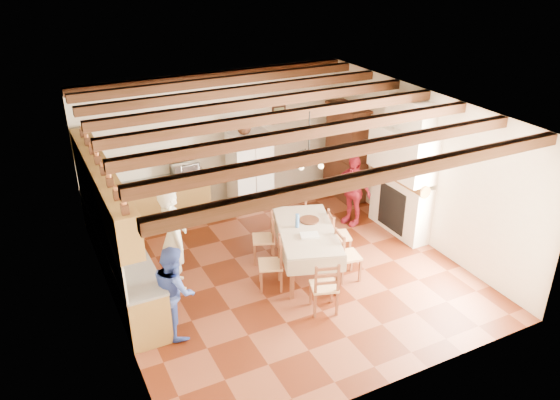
% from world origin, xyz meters
% --- Properties ---
extents(floor, '(6.00, 6.50, 0.02)m').
position_xyz_m(floor, '(0.00, 0.00, -0.01)').
color(floor, '#481909').
rests_on(floor, ground).
extents(ceiling, '(6.00, 6.50, 0.02)m').
position_xyz_m(ceiling, '(0.00, 0.00, 3.01)').
color(ceiling, white).
rests_on(ceiling, ground).
extents(wall_back, '(6.00, 0.02, 3.00)m').
position_xyz_m(wall_back, '(0.00, 3.26, 1.50)').
color(wall_back, beige).
rests_on(wall_back, ground).
extents(wall_front, '(6.00, 0.02, 3.00)m').
position_xyz_m(wall_front, '(0.00, -3.26, 1.50)').
color(wall_front, beige).
rests_on(wall_front, ground).
extents(wall_left, '(0.02, 6.50, 3.00)m').
position_xyz_m(wall_left, '(-3.01, 0.00, 1.50)').
color(wall_left, beige).
rests_on(wall_left, ground).
extents(wall_right, '(0.02, 6.50, 3.00)m').
position_xyz_m(wall_right, '(3.01, 0.00, 1.50)').
color(wall_right, beige).
rests_on(wall_right, ground).
extents(ceiling_beams, '(6.00, 6.30, 0.16)m').
position_xyz_m(ceiling_beams, '(0.00, 0.00, 2.91)').
color(ceiling_beams, '#34200E').
rests_on(ceiling_beams, ground).
extents(lower_cabinets_left, '(0.60, 4.30, 0.86)m').
position_xyz_m(lower_cabinets_left, '(-2.70, 1.05, 0.43)').
color(lower_cabinets_left, olive).
rests_on(lower_cabinets_left, ground).
extents(lower_cabinets_back, '(2.30, 0.60, 0.86)m').
position_xyz_m(lower_cabinets_back, '(-1.55, 2.95, 0.43)').
color(lower_cabinets_back, olive).
rests_on(lower_cabinets_back, ground).
extents(countertop_left, '(0.62, 4.30, 0.04)m').
position_xyz_m(countertop_left, '(-2.70, 1.05, 0.88)').
color(countertop_left, slate).
rests_on(countertop_left, lower_cabinets_left).
extents(countertop_back, '(2.34, 0.62, 0.04)m').
position_xyz_m(countertop_back, '(-1.55, 2.95, 0.88)').
color(countertop_back, slate).
rests_on(countertop_back, lower_cabinets_back).
extents(backsplash_left, '(0.03, 4.30, 0.60)m').
position_xyz_m(backsplash_left, '(-2.98, 1.05, 1.20)').
color(backsplash_left, beige).
rests_on(backsplash_left, ground).
extents(backsplash_back, '(2.30, 0.03, 0.60)m').
position_xyz_m(backsplash_back, '(-1.55, 3.23, 1.20)').
color(backsplash_back, beige).
rests_on(backsplash_back, ground).
extents(upper_cabinets, '(0.35, 4.20, 0.70)m').
position_xyz_m(upper_cabinets, '(-2.83, 1.05, 1.85)').
color(upper_cabinets, olive).
rests_on(upper_cabinets, ground).
extents(fireplace, '(0.56, 1.60, 2.80)m').
position_xyz_m(fireplace, '(2.72, 0.20, 1.40)').
color(fireplace, beige).
rests_on(fireplace, ground).
extents(wall_picture, '(0.34, 0.03, 0.42)m').
position_xyz_m(wall_picture, '(1.55, 3.23, 1.85)').
color(wall_picture, black).
rests_on(wall_picture, ground).
extents(refrigerator, '(0.87, 0.72, 1.73)m').
position_xyz_m(refrigerator, '(0.55, 2.68, 0.87)').
color(refrigerator, white).
rests_on(refrigerator, floor).
extents(hutch, '(0.53, 1.21, 2.17)m').
position_xyz_m(hutch, '(2.75, 2.19, 1.08)').
color(hutch, '#3C1C12').
rests_on(hutch, floor).
extents(dining_table, '(1.54, 2.13, 0.84)m').
position_xyz_m(dining_table, '(0.37, -0.22, 0.75)').
color(dining_table, beige).
rests_on(dining_table, floor).
extents(chandelier, '(0.47, 0.47, 0.03)m').
position_xyz_m(chandelier, '(0.37, -0.22, 2.25)').
color(chandelier, black).
rests_on(chandelier, ground).
extents(chair_left_near, '(0.53, 0.54, 0.96)m').
position_xyz_m(chair_left_near, '(-0.46, -0.44, 0.48)').
color(chair_left_near, brown).
rests_on(chair_left_near, floor).
extents(chair_left_far, '(0.53, 0.54, 0.96)m').
position_xyz_m(chair_left_far, '(-0.19, 0.42, 0.48)').
color(chair_left_far, brown).
rests_on(chair_left_far, floor).
extents(chair_right_near, '(0.46, 0.48, 0.96)m').
position_xyz_m(chair_right_near, '(0.89, -0.80, 0.48)').
color(chair_right_near, brown).
rests_on(chair_right_near, floor).
extents(chair_right_far, '(0.50, 0.51, 0.96)m').
position_xyz_m(chair_right_far, '(1.13, -0.12, 0.48)').
color(chair_right_far, brown).
rests_on(chair_right_far, floor).
extents(chair_end_near, '(0.52, 0.51, 0.96)m').
position_xyz_m(chair_end_near, '(0.03, -1.42, 0.48)').
color(chair_end_near, brown).
rests_on(chair_end_near, floor).
extents(chair_end_far, '(0.54, 0.53, 0.96)m').
position_xyz_m(chair_end_far, '(0.76, 0.83, 0.48)').
color(chair_end_far, brown).
rests_on(chair_end_far, floor).
extents(person_man, '(0.52, 0.73, 1.89)m').
position_xyz_m(person_man, '(-1.89, 0.36, 0.94)').
color(person_man, silver).
rests_on(person_man, floor).
extents(person_woman_blue, '(0.56, 0.72, 1.48)m').
position_xyz_m(person_woman_blue, '(-2.25, -0.84, 0.74)').
color(person_woman_blue, '#354CA5').
rests_on(person_woman_blue, floor).
extents(person_woman_red, '(0.63, 0.97, 1.53)m').
position_xyz_m(person_woman_red, '(2.12, 0.94, 0.77)').
color(person_woman_red, maroon).
rests_on(person_woman_red, floor).
extents(microwave, '(0.59, 0.42, 0.31)m').
position_xyz_m(microwave, '(-0.85, 2.95, 1.05)').
color(microwave, silver).
rests_on(microwave, countertop_back).
extents(fridge_vase, '(0.38, 0.38, 0.31)m').
position_xyz_m(fridge_vase, '(0.44, 2.68, 1.89)').
color(fridge_vase, '#3C1C12').
rests_on(fridge_vase, refrigerator).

